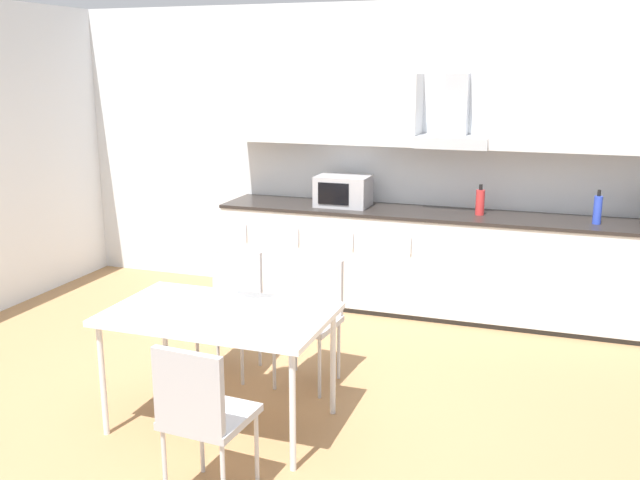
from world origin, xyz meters
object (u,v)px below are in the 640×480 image
(bottle_red, at_px, (480,202))
(chair_far_right, at_px, (312,308))
(pendant_lamp, at_px, (213,133))
(chair_near_right, at_px, (201,409))
(dining_table, at_px, (219,319))
(chair_far_left, at_px, (232,299))
(microwave, at_px, (343,191))
(bottle_blue, at_px, (598,209))

(bottle_red, relative_size, chair_far_right, 0.31)
(bottle_red, height_order, pendant_lamp, pendant_lamp)
(pendant_lamp, bearing_deg, bottle_red, 63.99)
(chair_near_right, height_order, chair_far_right, same)
(dining_table, bearing_deg, chair_far_left, 110.99)
(microwave, bearing_deg, pendant_lamp, -89.93)
(bottle_red, distance_m, chair_far_right, 2.03)
(dining_table, bearing_deg, bottle_red, 63.99)
(bottle_blue, distance_m, dining_table, 3.31)
(chair_near_right, relative_size, chair_far_right, 1.00)
(bottle_blue, bearing_deg, chair_far_right, -138.22)
(chair_near_right, bearing_deg, dining_table, 110.36)
(bottle_red, bearing_deg, chair_far_right, -118.11)
(bottle_red, height_order, dining_table, bottle_red)
(bottle_red, height_order, chair_far_left, bottle_red)
(microwave, relative_size, chair_far_right, 0.55)
(bottle_red, xyz_separation_m, chair_near_right, (-0.94, -3.32, -0.51))
(chair_near_right, bearing_deg, bottle_red, 74.23)
(microwave, bearing_deg, dining_table, -89.93)
(chair_far_right, bearing_deg, microwave, 100.21)
(bottle_blue, height_order, chair_far_left, bottle_blue)
(microwave, xyz_separation_m, bottle_red, (1.24, 0.01, -0.03))
(bottle_blue, distance_m, pendant_lamp, 3.38)
(chair_far_right, height_order, chair_far_left, same)
(bottle_red, bearing_deg, chair_near_right, -105.77)
(bottle_red, distance_m, pendant_lamp, 2.91)
(chair_near_right, relative_size, chair_far_left, 1.00)
(chair_near_right, bearing_deg, chair_far_right, 89.55)
(chair_far_right, xyz_separation_m, chair_far_left, (-0.61, 0.00, 0.00))
(chair_far_right, bearing_deg, bottle_blue, 41.78)
(microwave, height_order, chair_far_right, microwave)
(pendant_lamp, bearing_deg, microwave, 90.07)
(chair_near_right, height_order, pendant_lamp, pendant_lamp)
(bottle_blue, bearing_deg, bottle_red, 176.42)
(bottle_blue, relative_size, chair_far_left, 0.32)
(microwave, distance_m, bottle_red, 1.24)
(chair_far_left, distance_m, pendant_lamp, 1.53)
(bottle_blue, distance_m, chair_far_left, 3.04)
(chair_near_right, bearing_deg, chair_far_left, 110.68)
(bottle_blue, distance_m, chair_near_right, 3.80)
(chair_near_right, xyz_separation_m, pendant_lamp, (-0.29, 0.79, 1.28))
(chair_near_right, distance_m, chair_far_right, 1.59)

